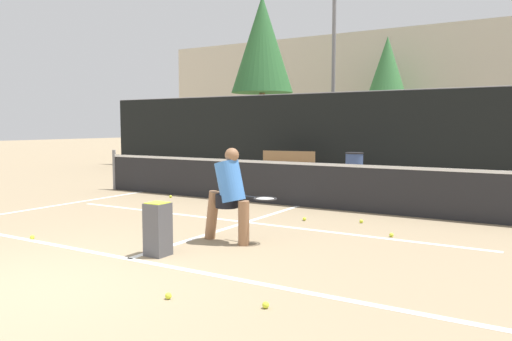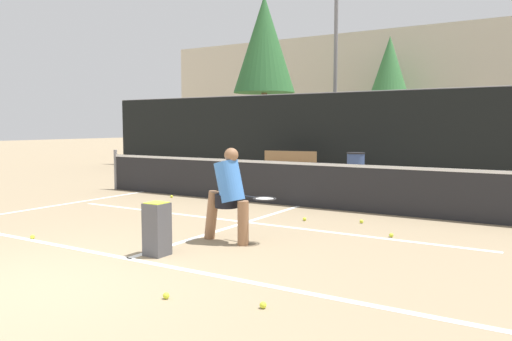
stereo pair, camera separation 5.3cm
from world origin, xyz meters
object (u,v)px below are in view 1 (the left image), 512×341
Objects in this scene: player_practicing at (229,192)px; trash_bin at (354,167)px; courtside_bench at (288,162)px; ball_hopper at (158,228)px.

trash_bin is (-1.20, 8.60, -0.29)m from player_practicing.
courtside_bench is at bearing 119.64° from player_practicing.
trash_bin reaches higher than ball_hopper.
trash_bin is at bearing -16.76° from courtside_bench.
ball_hopper is 10.60m from courtside_bench.
courtside_bench is at bearing 171.64° from trash_bin.
player_practicing reaches higher than courtside_bench.
player_practicing is 1.56× the size of trash_bin.
ball_hopper is at bearing -102.34° from player_practicing.
player_practicing is 0.74× the size of courtside_bench.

